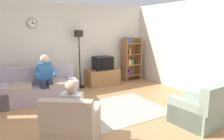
{
  "coord_description": "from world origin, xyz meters",
  "views": [
    {
      "loc": [
        -2.21,
        -3.82,
        1.95
      ],
      "look_at": [
        0.41,
        0.66,
        0.86
      ],
      "focal_mm": 33.07,
      "sensor_mm": 36.0,
      "label": 1
    }
  ],
  "objects_px": {
    "person_on_couch": "(46,75)",
    "bookshelf": "(130,59)",
    "floor_lamp": "(79,43)",
    "couch": "(40,89)",
    "tv_stand": "(103,77)",
    "armchair_near_bookshelf": "(199,111)",
    "tv": "(103,63)",
    "armchair_near_window": "(73,128)",
    "person_in_left_armchair": "(74,108)"
  },
  "relations": [
    {
      "from": "couch",
      "to": "tv_stand",
      "type": "distance_m",
      "value": 2.23
    },
    {
      "from": "tv",
      "to": "couch",
      "type": "bearing_deg",
      "value": -166.86
    },
    {
      "from": "tv_stand",
      "to": "armchair_near_bookshelf",
      "type": "bearing_deg",
      "value": -85.47
    },
    {
      "from": "person_in_left_armchair",
      "to": "couch",
      "type": "bearing_deg",
      "value": 92.02
    },
    {
      "from": "couch",
      "to": "person_in_left_armchair",
      "type": "distance_m",
      "value": 2.41
    },
    {
      "from": "tv_stand",
      "to": "floor_lamp",
      "type": "xyz_separation_m",
      "value": [
        -0.78,
        0.1,
        1.18
      ]
    },
    {
      "from": "tv",
      "to": "floor_lamp",
      "type": "height_order",
      "value": "floor_lamp"
    },
    {
      "from": "armchair_near_window",
      "to": "person_on_couch",
      "type": "relative_size",
      "value": 0.95
    },
    {
      "from": "couch",
      "to": "armchair_near_bookshelf",
      "type": "distance_m",
      "value": 3.93
    },
    {
      "from": "bookshelf",
      "to": "person_on_couch",
      "type": "xyz_separation_m",
      "value": [
        -3.21,
        -0.71,
        -0.1
      ]
    },
    {
      "from": "tv_stand",
      "to": "armchair_near_window",
      "type": "relative_size",
      "value": 0.93
    },
    {
      "from": "couch",
      "to": "floor_lamp",
      "type": "bearing_deg",
      "value": 24.37
    },
    {
      "from": "armchair_near_window",
      "to": "armchair_near_bookshelf",
      "type": "distance_m",
      "value": 2.5
    },
    {
      "from": "person_on_couch",
      "to": "tv",
      "type": "bearing_deg",
      "value": 16.92
    },
    {
      "from": "couch",
      "to": "person_in_left_armchair",
      "type": "relative_size",
      "value": 1.78
    },
    {
      "from": "tv_stand",
      "to": "person_in_left_armchair",
      "type": "height_order",
      "value": "person_in_left_armchair"
    },
    {
      "from": "tv_stand",
      "to": "tv",
      "type": "xyz_separation_m",
      "value": [
        -0.0,
        -0.02,
        0.49
      ]
    },
    {
      "from": "bookshelf",
      "to": "floor_lamp",
      "type": "bearing_deg",
      "value": 179.28
    },
    {
      "from": "bookshelf",
      "to": "tv_stand",
      "type": "bearing_deg",
      "value": -176.41
    },
    {
      "from": "couch",
      "to": "tv",
      "type": "xyz_separation_m",
      "value": [
        2.17,
        0.51,
        0.45
      ]
    },
    {
      "from": "couch",
      "to": "armchair_near_bookshelf",
      "type": "relative_size",
      "value": 2.12
    },
    {
      "from": "tv",
      "to": "tv_stand",
      "type": "bearing_deg",
      "value": 90.0
    },
    {
      "from": "armchair_near_window",
      "to": "armchair_near_bookshelf",
      "type": "bearing_deg",
      "value": -13.91
    },
    {
      "from": "armchair_near_bookshelf",
      "to": "person_on_couch",
      "type": "xyz_separation_m",
      "value": [
        -2.31,
        2.95,
        0.41
      ]
    },
    {
      "from": "armchair_near_window",
      "to": "tv_stand",
      "type": "bearing_deg",
      "value": 54.48
    },
    {
      "from": "armchair_near_bookshelf",
      "to": "tv",
      "type": "bearing_deg",
      "value": 94.56
    },
    {
      "from": "person_on_couch",
      "to": "bookshelf",
      "type": "bearing_deg",
      "value": 12.55
    },
    {
      "from": "armchair_near_window",
      "to": "tv",
      "type": "bearing_deg",
      "value": 54.25
    },
    {
      "from": "floor_lamp",
      "to": "armchair_near_window",
      "type": "distance_m",
      "value": 3.57
    },
    {
      "from": "floor_lamp",
      "to": "armchair_near_window",
      "type": "xyz_separation_m",
      "value": [
        -1.36,
        -3.09,
        -1.16
      ]
    },
    {
      "from": "tv_stand",
      "to": "armchair_near_bookshelf",
      "type": "relative_size",
      "value": 1.17
    },
    {
      "from": "tv",
      "to": "armchair_near_window",
      "type": "xyz_separation_m",
      "value": [
        -2.14,
        -2.97,
        -0.47
      ]
    },
    {
      "from": "bookshelf",
      "to": "person_in_left_armchair",
      "type": "height_order",
      "value": "bookshelf"
    },
    {
      "from": "tv",
      "to": "armchair_near_window",
      "type": "height_order",
      "value": "tv"
    },
    {
      "from": "tv_stand",
      "to": "person_on_couch",
      "type": "xyz_separation_m",
      "value": [
        -2.02,
        -0.64,
        0.43
      ]
    },
    {
      "from": "tv",
      "to": "person_in_left_armchair",
      "type": "bearing_deg",
      "value": -125.75
    },
    {
      "from": "tv_stand",
      "to": "bookshelf",
      "type": "bearing_deg",
      "value": 3.59
    },
    {
      "from": "couch",
      "to": "floor_lamp",
      "type": "relative_size",
      "value": 1.08
    },
    {
      "from": "tv_stand",
      "to": "armchair_near_window",
      "type": "height_order",
      "value": "armchair_near_window"
    },
    {
      "from": "floor_lamp",
      "to": "armchair_near_bookshelf",
      "type": "height_order",
      "value": "floor_lamp"
    },
    {
      "from": "person_on_couch",
      "to": "person_in_left_armchair",
      "type": "height_order",
      "value": "person_on_couch"
    },
    {
      "from": "floor_lamp",
      "to": "armchair_near_bookshelf",
      "type": "distance_m",
      "value": 4.01
    },
    {
      "from": "floor_lamp",
      "to": "person_on_couch",
      "type": "distance_m",
      "value": 1.63
    },
    {
      "from": "bookshelf",
      "to": "person_in_left_armchair",
      "type": "relative_size",
      "value": 1.4
    },
    {
      "from": "tv_stand",
      "to": "armchair_near_window",
      "type": "xyz_separation_m",
      "value": [
        -2.14,
        -2.99,
        0.02
      ]
    },
    {
      "from": "armchair_near_window",
      "to": "person_on_couch",
      "type": "distance_m",
      "value": 2.39
    },
    {
      "from": "floor_lamp",
      "to": "armchair_near_bookshelf",
      "type": "bearing_deg",
      "value": -73.92
    },
    {
      "from": "floor_lamp",
      "to": "person_in_left_armchair",
      "type": "bearing_deg",
      "value": -113.39
    },
    {
      "from": "tv",
      "to": "bookshelf",
      "type": "distance_m",
      "value": 1.19
    },
    {
      "from": "person_in_left_armchair",
      "to": "tv_stand",
      "type": "bearing_deg",
      "value": 54.48
    }
  ]
}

